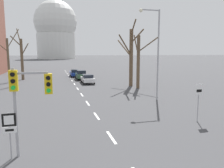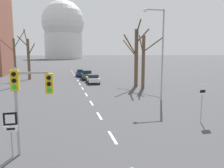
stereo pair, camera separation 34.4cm
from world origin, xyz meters
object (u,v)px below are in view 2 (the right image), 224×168
sedan_near_left (93,79)px  street_lamp_right (159,46)px  route_sign_post (11,127)px  sedan_mid_centre (87,75)px  traffic_signal_near_left (28,90)px  sedan_near_right (80,73)px  speed_limit_sign (202,96)px

sedan_near_left → street_lamp_right: bearing=-71.3°
route_sign_post → street_lamp_right: bearing=39.8°
route_sign_post → sedan_mid_centre: bearing=76.8°
traffic_signal_near_left → route_sign_post: traffic_signal_near_left is taller
traffic_signal_near_left → sedan_near_right: 35.15m
sedan_near_left → sedan_mid_centre: size_ratio=0.95×
speed_limit_sign → sedan_near_left: 22.17m
street_lamp_right → route_sign_post: bearing=-140.2°
sedan_near_right → sedan_mid_centre: bearing=-82.8°
traffic_signal_near_left → sedan_near_right: size_ratio=0.96×
sedan_near_left → sedan_mid_centre: sedan_mid_centre is taller
street_lamp_right → sedan_near_left: street_lamp_right is taller
route_sign_post → sedan_near_left: route_sign_post is taller
route_sign_post → street_lamp_right: street_lamp_right is taller
traffic_signal_near_left → route_sign_post: size_ratio=1.89×
speed_limit_sign → sedan_mid_centre: speed_limit_sign is taller
traffic_signal_near_left → sedan_near_right: traffic_signal_near_left is taller
sedan_mid_centre → speed_limit_sign: bearing=-79.6°
traffic_signal_near_left → sedan_mid_centre: (6.11, 29.31, -2.31)m
traffic_signal_near_left → speed_limit_sign: 11.39m
sedan_near_left → sedan_mid_centre: 5.30m
route_sign_post → sedan_near_right: route_sign_post is taller
route_sign_post → speed_limit_sign: size_ratio=0.81×
speed_limit_sign → sedan_near_left: bearing=101.9°
speed_limit_sign → sedan_mid_centre: bearing=100.4°
speed_limit_sign → sedan_near_left: (-4.56, 21.66, -1.12)m
speed_limit_sign → sedan_near_left: size_ratio=0.65×
traffic_signal_near_left → sedan_mid_centre: 30.03m
speed_limit_sign → sedan_near_right: (-5.63, 32.28, -1.12)m
route_sign_post → street_lamp_right: 16.26m
sedan_near_left → sedan_mid_centre: bearing=94.2°
sedan_mid_centre → sedan_near_right: bearing=97.2°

